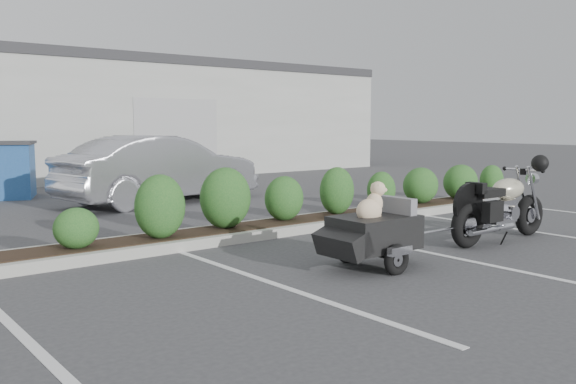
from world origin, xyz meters
TOP-DOWN VIEW (x-y plane):
  - ground at (0.00, 0.00)m, footprint 90.00×90.00m
  - planter_kerb at (1.00, 2.20)m, footprint 12.00×1.00m
  - building at (0.00, 17.00)m, footprint 26.00×10.00m
  - motorcycle at (2.74, -0.62)m, footprint 2.31×0.78m
  - pet_trailer at (-0.05, -0.60)m, footprint 1.83×1.02m
  - sedan at (0.76, 6.80)m, footprint 4.85×2.33m

SIDE VIEW (x-z plane):
  - ground at x=0.00m, z-range 0.00..0.00m
  - planter_kerb at x=1.00m, z-range 0.00..0.15m
  - pet_trailer at x=-0.05m, z-range -0.09..1.01m
  - motorcycle at x=2.74m, z-range -0.13..1.19m
  - sedan at x=0.76m, z-range 0.00..1.53m
  - building at x=0.00m, z-range 0.00..4.00m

